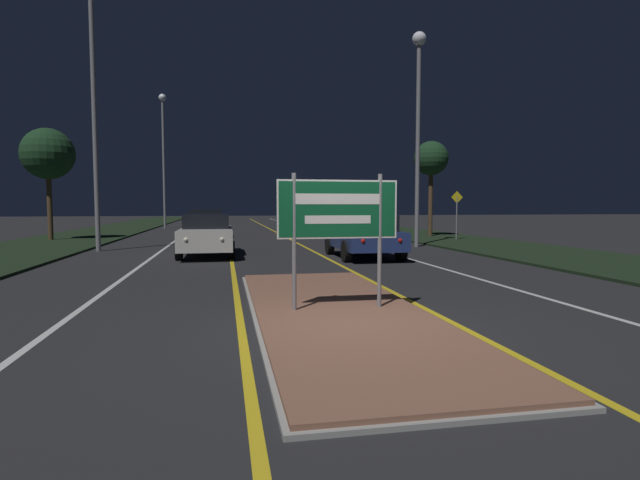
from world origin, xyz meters
name	(u,v)px	position (x,y,z in m)	size (l,w,h in m)	color
ground_plane	(351,327)	(0.00, 0.00, 0.00)	(160.00, 160.00, 0.00)	#232326
median_island	(337,312)	(0.00, 0.87, 0.04)	(2.75, 8.40, 0.10)	#999993
verge_left	(68,240)	(-9.50, 20.00, 0.04)	(5.00, 100.00, 0.08)	black
verge_right	(424,235)	(9.50, 20.00, 0.04)	(5.00, 100.00, 0.08)	black
centre_line_yellow_left	(228,233)	(-1.57, 25.00, 0.00)	(0.12, 70.00, 0.01)	gold
centre_line_yellow_right	(277,233)	(1.57, 25.00, 0.00)	(0.12, 70.00, 0.01)	gold
lane_line_white_left	(185,234)	(-4.20, 25.00, 0.00)	(0.12, 70.00, 0.01)	silver
lane_line_white_right	(318,232)	(4.20, 25.00, 0.00)	(0.12, 70.00, 0.01)	silver
edge_line_white_left	(134,234)	(-7.20, 25.00, 0.00)	(0.10, 70.00, 0.01)	silver
edge_line_white_right	(362,232)	(7.20, 25.00, 0.00)	(0.10, 70.00, 0.01)	silver
highway_sign	(338,215)	(0.00, 0.86, 1.61)	(1.96, 0.07, 2.17)	gray
streetlight_left_near	(93,67)	(-6.57, 13.53, 6.97)	(0.55, 0.55, 10.83)	gray
streetlight_left_far	(163,142)	(-6.26, 32.97, 6.60)	(0.55, 0.55, 10.18)	gray
streetlight_right_near	(418,102)	(6.25, 13.10, 6.08)	(0.58, 0.58, 8.95)	gray
car_receding_0	(364,235)	(2.83, 9.27, 0.77)	(2.00, 4.12, 1.45)	navy
car_receding_1	(299,223)	(2.55, 22.00, 0.72)	(1.92, 4.46, 1.35)	maroon
car_approaching_0	(207,234)	(-2.40, 11.10, 0.76)	(1.88, 4.71, 1.46)	silver
car_approaching_1	(206,223)	(-2.75, 20.90, 0.80)	(2.03, 4.65, 1.55)	black
warning_sign	(457,210)	(9.47, 15.93, 1.52)	(0.60, 0.06, 2.38)	gray
roadside_palm_left	(48,154)	(-10.19, 19.68, 4.24)	(2.49, 2.49, 5.44)	#4C3823
roadside_palm_right	(431,160)	(9.39, 18.94, 4.26)	(1.87, 1.87, 5.20)	#4C3823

